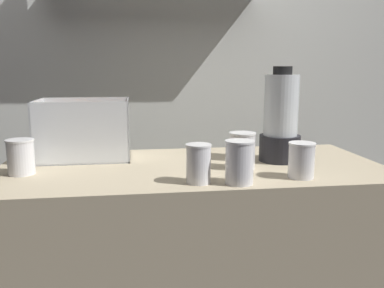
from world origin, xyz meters
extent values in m
cube|color=tan|center=(0.00, 0.00, 0.45)|extent=(1.40, 0.64, 0.90)
cube|color=silver|center=(0.00, 0.77, 1.25)|extent=(2.60, 0.04, 2.50)
cube|color=white|center=(-0.40, 0.18, 0.90)|extent=(0.35, 0.24, 0.01)
cube|color=white|center=(-0.40, 0.06, 1.02)|extent=(0.35, 0.01, 0.23)
cube|color=white|center=(-0.40, 0.30, 1.02)|extent=(0.35, 0.01, 0.23)
cube|color=white|center=(-0.58, 0.18, 1.02)|extent=(0.01, 0.24, 0.23)
cube|color=white|center=(-0.23, 0.18, 1.02)|extent=(0.01, 0.24, 0.23)
cone|color=orange|center=(-0.39, 0.18, 0.92)|extent=(0.13, 0.17, 0.03)
cone|color=orange|center=(-0.42, 0.18, 0.92)|extent=(0.06, 0.18, 0.03)
cone|color=orange|center=(-0.40, 0.20, 0.93)|extent=(0.13, 0.15, 0.03)
cone|color=orange|center=(-0.41, 0.19, 0.92)|extent=(0.15, 0.14, 0.03)
cone|color=orange|center=(-0.42, 0.17, 0.96)|extent=(0.17, 0.07, 0.04)
cone|color=orange|center=(-0.38, 0.19, 0.95)|extent=(0.04, 0.16, 0.03)
cone|color=orange|center=(-0.46, 0.19, 0.96)|extent=(0.04, 0.17, 0.04)
cone|color=orange|center=(-0.40, 0.19, 0.95)|extent=(0.09, 0.20, 0.03)
cone|color=orange|center=(-0.47, 0.19, 1.00)|extent=(0.16, 0.16, 0.04)
cone|color=orange|center=(-0.37, 0.18, 0.98)|extent=(0.11, 0.19, 0.03)
cone|color=orange|center=(-0.34, 0.18, 0.98)|extent=(0.17, 0.14, 0.03)
cone|color=orange|center=(-0.40, 0.18, 0.97)|extent=(0.14, 0.04, 0.03)
cone|color=orange|center=(-0.46, 0.18, 1.03)|extent=(0.06, 0.17, 0.03)
cylinder|color=black|center=(0.34, 0.03, 0.95)|extent=(0.16, 0.16, 0.10)
cylinder|color=silver|center=(0.34, 0.03, 1.11)|extent=(0.13, 0.13, 0.23)
cylinder|color=orange|center=(0.34, 0.03, 1.02)|extent=(0.12, 0.12, 0.04)
cylinder|color=black|center=(0.34, 0.03, 1.24)|extent=(0.07, 0.07, 0.03)
cylinder|color=white|center=(-0.59, -0.04, 0.96)|extent=(0.09, 0.09, 0.11)
cylinder|color=red|center=(-0.59, -0.04, 0.94)|extent=(0.08, 0.08, 0.07)
cylinder|color=white|center=(-0.59, -0.04, 1.02)|extent=(0.09, 0.09, 0.01)
cylinder|color=white|center=(-0.01, -0.23, 0.96)|extent=(0.08, 0.08, 0.12)
cylinder|color=red|center=(-0.01, -0.23, 0.93)|extent=(0.07, 0.07, 0.06)
cylinder|color=white|center=(-0.01, -0.23, 1.02)|extent=(0.08, 0.08, 0.01)
cylinder|color=white|center=(0.11, -0.25, 0.96)|extent=(0.09, 0.09, 0.13)
cylinder|color=yellow|center=(0.11, -0.25, 0.94)|extent=(0.08, 0.08, 0.08)
cylinder|color=white|center=(0.11, -0.25, 1.03)|extent=(0.09, 0.09, 0.01)
cylinder|color=white|center=(0.17, -0.07, 0.96)|extent=(0.09, 0.09, 0.12)
cylinder|color=orange|center=(0.17, -0.07, 0.95)|extent=(0.08, 0.08, 0.11)
cylinder|color=white|center=(0.17, -0.07, 1.03)|extent=(0.09, 0.09, 0.01)
cylinder|color=white|center=(0.33, -0.22, 0.95)|extent=(0.08, 0.08, 0.11)
cylinder|color=maroon|center=(0.33, -0.22, 0.94)|extent=(0.08, 0.08, 0.08)
cylinder|color=white|center=(0.33, -0.22, 1.01)|extent=(0.09, 0.09, 0.01)
camera|label=1|loc=(-0.20, -1.44, 1.25)|focal=38.03mm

